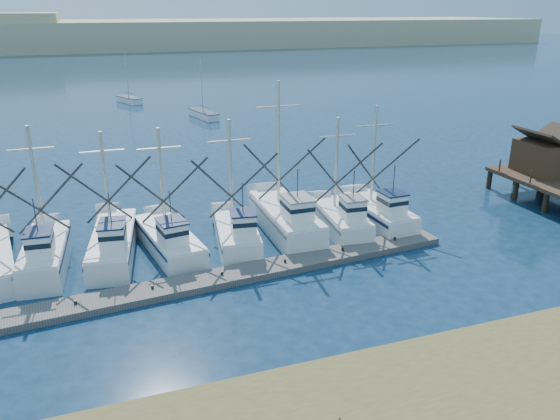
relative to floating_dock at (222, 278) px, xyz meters
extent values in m
plane|color=#0D253A|center=(7.46, -5.90, -0.20)|extent=(500.00, 500.00, 0.00)
cube|color=#5F5B55|center=(0.00, 0.00, 0.00)|extent=(29.77, 4.55, 0.40)
cube|color=#4C331E|center=(28.96, 6.10, 3.10)|extent=(4.00, 4.00, 2.60)
cube|color=tan|center=(7.46, 204.10, 4.80)|extent=(360.00, 60.00, 10.00)
cube|color=white|center=(-9.58, 4.91, 0.62)|extent=(2.84, 7.38, 1.64)
cube|color=white|center=(-9.58, 3.05, 2.20)|extent=(1.47, 1.86, 1.50)
cylinder|color=#B7B2A8|center=(-9.58, 6.14, 4.89)|extent=(0.22, 0.22, 6.89)
cube|color=white|center=(-5.66, 5.58, 0.55)|extent=(3.65, 8.84, 1.50)
cube|color=white|center=(-5.66, 3.38, 2.05)|extent=(1.70, 2.28, 1.50)
cylinder|color=#B7B2A8|center=(-5.66, 7.04, 4.41)|extent=(0.22, 0.22, 6.22)
cube|color=white|center=(-2.24, 5.19, 0.44)|extent=(3.72, 8.10, 1.27)
cube|color=white|center=(-2.24, 3.19, 1.82)|extent=(1.74, 2.11, 1.50)
cylinder|color=#B7B2A8|center=(-2.24, 6.52, 4.34)|extent=(0.22, 0.22, 6.55)
cube|color=white|center=(2.13, 4.62, 0.48)|extent=(3.49, 6.96, 1.35)
cube|color=white|center=(2.13, 2.91, 1.90)|extent=(1.69, 1.82, 1.50)
cylinder|color=#B7B2A8|center=(2.13, 5.75, 4.58)|extent=(0.22, 0.22, 6.85)
cube|color=white|center=(5.93, 5.65, 0.67)|extent=(2.93, 8.74, 1.74)
cube|color=white|center=(5.93, 3.41, 2.29)|extent=(1.67, 2.14, 1.50)
cylinder|color=#B7B2A8|center=(5.93, 7.13, 5.81)|extent=(0.22, 0.22, 8.55)
cube|color=white|center=(9.68, 4.55, 0.52)|extent=(2.99, 6.71, 1.44)
cube|color=white|center=(9.68, 2.88, 1.99)|extent=(1.54, 1.71, 1.50)
cylinder|color=#B7B2A8|center=(9.68, 5.66, 4.46)|extent=(0.22, 0.22, 6.43)
cube|color=white|center=(12.73, 4.73, 0.53)|extent=(2.87, 7.00, 1.45)
cube|color=white|center=(12.73, 2.97, 2.00)|extent=(1.55, 1.75, 1.50)
cylinder|color=#B7B2A8|center=(12.73, 5.91, 4.76)|extent=(0.22, 0.22, 7.01)
cube|color=white|center=(9.27, 49.19, 0.25)|extent=(3.17, 7.08, 0.90)
cylinder|color=#B7B2A8|center=(9.27, 49.49, 4.30)|extent=(0.12, 0.12, 7.20)
cube|color=white|center=(0.42, 66.08, 0.25)|extent=(3.90, 5.88, 0.90)
cylinder|color=#B7B2A8|center=(0.42, 66.38, 4.30)|extent=(0.12, 0.12, 7.20)
camera|label=1|loc=(-6.18, -27.61, 14.64)|focal=35.00mm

